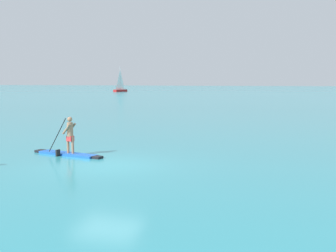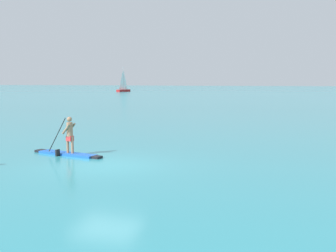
% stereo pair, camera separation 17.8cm
% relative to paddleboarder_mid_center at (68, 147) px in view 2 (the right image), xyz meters
% --- Properties ---
extents(ground, '(440.00, 440.00, 0.00)m').
position_rel_paddleboarder_mid_center_xyz_m(ground, '(2.49, -1.56, -0.35)').
color(ground, teal).
extents(paddleboarder_mid_center, '(3.52, 1.23, 1.69)m').
position_rel_paddleboarder_mid_center_xyz_m(paddleboarder_mid_center, '(0.00, 0.00, 0.00)').
color(paddleboarder_mid_center, blue).
rests_on(paddleboarder_mid_center, ground).
extents(sailboat_left_horizon, '(2.61, 4.59, 6.76)m').
position_rel_paddleboarder_mid_center_xyz_m(sailboat_left_horizon, '(-34.60, 91.97, 0.68)').
color(sailboat_left_horizon, '#A51E1E').
rests_on(sailboat_left_horizon, ground).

